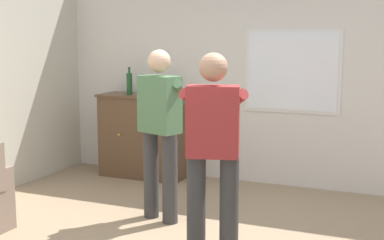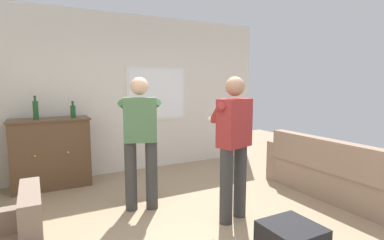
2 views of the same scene
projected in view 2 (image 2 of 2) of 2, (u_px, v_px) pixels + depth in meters
The scene contains 8 objects.
ground at pixel (207, 230), 3.29m from camera, with size 10.40×10.40×0.00m, color #9E8466.
wall_back_with_window at pixel (133, 94), 5.45m from camera, with size 5.20×0.15×2.80m.
couch at pixel (343, 177), 4.04m from camera, with size 0.57×2.49×0.85m.
sideboard_cabinet at pixel (51, 153), 4.58m from camera, with size 1.14×0.49×1.07m.
bottle_wine_green at pixel (36, 110), 4.39m from camera, with size 0.07×0.07×0.35m.
bottle_liquor_amber at pixel (73, 111), 4.62m from camera, with size 0.08×0.08×0.26m.
person_standing_left at pixel (140, 137), 3.74m from camera, with size 0.53×0.52×1.68m.
person_standing_right at pixel (233, 142), 3.44m from camera, with size 0.53×0.52×1.68m.
Camera 2 is at (-1.60, -2.67, 1.62)m, focal length 28.00 mm.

